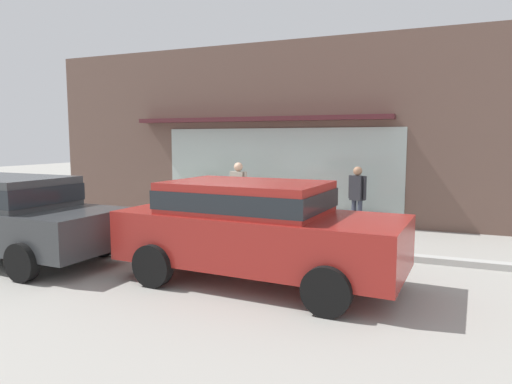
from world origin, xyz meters
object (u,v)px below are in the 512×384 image
Objects in this scene: potted_plant_near_hydrant at (187,206)px; pedestrian_passerby at (357,194)px; potted_plant_low_front at (235,202)px; potted_plant_window_right at (272,210)px; potted_plant_window_left at (207,203)px; pedestrian_with_handbag at (239,190)px; parked_car_red at (255,225)px; fire_hydrant at (258,216)px; parked_car_dark_gray at (10,213)px.

pedestrian_passerby is at bearing -7.74° from potted_plant_near_hydrant.
potted_plant_low_front reaches higher than potted_plant_window_right.
pedestrian_passerby is 1.48× the size of potted_plant_low_front.
potted_plant_window_left is 1.97m from potted_plant_window_right.
pedestrian_passerby is at bearing -6.23° from potted_plant_window_left.
pedestrian_with_handbag is 1.54× the size of potted_plant_low_front.
parked_car_red is at bearing -72.14° from potted_plant_window_right.
pedestrian_passerby is at bearing 24.63° from fire_hydrant.
parked_car_dark_gray is (-3.40, -4.07, 0.47)m from fire_hydrant.
parked_car_red is 4.85m from parked_car_dark_gray.
parked_car_dark_gray is 5.83m from potted_plant_near_hydrant.
potted_plant_window_left reaches higher than potted_plant_window_right.
parked_car_dark_gray reaches higher than potted_plant_window_left.
pedestrian_passerby is 4.49m from potted_plant_window_left.
fire_hydrant is at bearing -29.60° from potted_plant_near_hydrant.
parked_car_red is 5.60× the size of potted_plant_window_left.
potted_plant_near_hydrant is (-0.81, 0.23, -0.15)m from potted_plant_window_left.
pedestrian_passerby is (2.21, 1.01, 0.53)m from fire_hydrant.
parked_car_dark_gray is at bearing -118.64° from potted_plant_window_right.
parked_car_red is at bearing -59.69° from pedestrian_with_handbag.
pedestrian_with_handbag is at bearing -144.03° from pedestrian_passerby.
pedestrian_with_handbag is 2.07× the size of potted_plant_window_left.
parked_car_dark_gray is 6.56m from potted_plant_window_right.
potted_plant_near_hydrant is (-5.25, 0.71, -0.68)m from pedestrian_passerby.
fire_hydrant is 1.04× the size of potted_plant_window_left.
potted_plant_window_left is at bearing 148.24° from pedestrian_with_handbag.
pedestrian_passerby is 2.73× the size of potted_plant_window_right.
potted_plant_low_front is at bearing 121.41° from parked_car_red.
fire_hydrant is at bearing 52.52° from parked_car_dark_gray.
potted_plant_low_front is at bearing -5.79° from potted_plant_window_left.
pedestrian_with_handbag is at bearing 120.89° from parked_car_red.
parked_car_dark_gray is (-5.61, -5.08, -0.06)m from pedestrian_passerby.
pedestrian_with_handbag is at bearing -109.99° from potted_plant_window_right.
potted_plant_low_front is at bearing 131.97° from fire_hydrant.
potted_plant_low_front is 1.85× the size of potted_plant_window_right.
fire_hydrant is at bearing -130.10° from pedestrian_passerby.
fire_hydrant is at bearing -30.67° from pedestrian_with_handbag.
potted_plant_window_left is 1.37× the size of potted_plant_window_right.
potted_plant_window_left is at bearing -174.88° from potted_plant_window_right.
potted_plant_low_front is at bearing 71.02° from parked_car_dark_gray.
pedestrian_with_handbag reaches higher than potted_plant_window_right.
pedestrian_passerby is 2.64m from potted_plant_window_right.
parked_car_dark_gray is at bearing -171.27° from parked_car_red.
potted_plant_low_front reaches higher than potted_plant_near_hydrant.
potted_plant_near_hydrant is (-3.04, 1.73, -0.15)m from fire_hydrant.
pedestrian_with_handbag is 1.46m from potted_plant_window_right.
pedestrian_with_handbag reaches higher than fire_hydrant.
pedestrian_passerby is (2.92, 0.55, -0.03)m from pedestrian_with_handbag.
potted_plant_window_right is (-1.70, 5.26, -0.62)m from parked_car_red.
parked_car_red is 7.68× the size of potted_plant_window_right.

